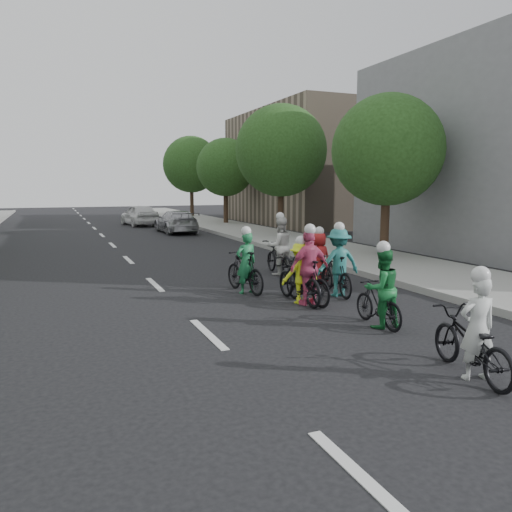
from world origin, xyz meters
TOP-DOWN VIEW (x-y plane):
  - ground at (0.00, 0.00)m, footprint 120.00×120.00m
  - sidewalk_right at (8.00, 10.00)m, footprint 4.00×80.00m
  - curb_right at (6.05, 10.00)m, footprint 0.18×80.00m
  - bldg_se at (16.00, 24.00)m, footprint 10.00×14.00m
  - tree_r_0 at (8.80, 6.60)m, footprint 4.00×4.00m
  - tree_r_1 at (8.80, 15.60)m, footprint 4.80×4.80m
  - tree_r_2 at (8.80, 24.60)m, footprint 4.00×4.00m
  - tree_r_3 at (8.80, 33.60)m, footprint 4.80×4.80m
  - cyclist_0 at (2.85, -3.41)m, footprint 0.97×1.91m
  - cyclist_1 at (3.21, -0.79)m, footprint 0.75×1.49m
  - cyclist_2 at (2.70, 1.60)m, footprint 0.93×1.97m
  - cyclist_3 at (2.82, 1.39)m, footprint 1.04×1.78m
  - cyclist_4 at (4.23, 3.45)m, footprint 0.75×1.88m
  - cyclist_5 at (1.94, 3.10)m, footprint 0.79×1.85m
  - cyclist_6 at (3.84, 5.15)m, footprint 0.89×1.96m
  - cyclist_7 at (3.91, 1.90)m, footprint 1.14×1.72m
  - follow_car_lead at (4.15, 19.92)m, footprint 1.88×4.49m
  - follow_car_trail at (3.08, 26.13)m, footprint 2.26×4.50m

SIDE VIEW (x-z plane):
  - ground at x=0.00m, z-range 0.00..0.00m
  - sidewalk_right at x=8.00m, z-range 0.00..0.15m
  - curb_right at x=6.05m, z-range 0.00..0.18m
  - cyclist_0 at x=2.85m, z-range -0.27..1.35m
  - cyclist_4 at x=4.23m, z-range -0.23..1.36m
  - cyclist_2 at x=2.70m, z-range -0.20..1.37m
  - cyclist_5 at x=1.94m, z-range -0.24..1.46m
  - cyclist_1 at x=3.21m, z-range -0.21..1.47m
  - follow_car_lead at x=4.15m, z-range 0.00..1.30m
  - cyclist_6 at x=3.84m, z-range -0.28..1.63m
  - cyclist_3 at x=2.82m, z-range -0.25..1.61m
  - cyclist_7 at x=3.91m, z-range -0.21..1.63m
  - follow_car_trail at x=3.08m, z-range 0.00..1.47m
  - tree_r_0 at x=8.80m, z-range 0.98..6.95m
  - tree_r_2 at x=8.80m, z-range 0.98..6.95m
  - bldg_se at x=16.00m, z-range 0.00..8.00m
  - tree_r_1 at x=8.80m, z-range 1.05..7.98m
  - tree_r_3 at x=8.80m, z-range 1.05..7.98m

